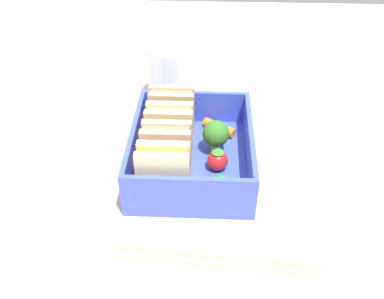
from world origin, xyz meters
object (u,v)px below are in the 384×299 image
(sandwich_left, at_px, (163,171))
(carrot_stick_far_left, at_px, (219,128))
(strawberry_left, at_px, (220,186))
(strawberry_far_left, at_px, (218,160))
(broccoli_floret, at_px, (216,134))
(drinking_glass, at_px, (168,74))
(sandwich_center_left, at_px, (167,148))
(chopstick_pair, at_px, (213,258))
(sandwich_center_right, at_px, (172,111))
(folded_napkin, at_px, (338,182))
(sandwich_center, at_px, (170,129))

(sandwich_left, bearing_deg, carrot_stick_far_left, -27.83)
(strawberry_left, bearing_deg, strawberry_far_left, 2.93)
(broccoli_floret, xyz_separation_m, drinking_glass, (0.14, 0.07, 0.00))
(sandwich_center_left, relative_size, strawberry_far_left, 2.00)
(chopstick_pair, bearing_deg, sandwich_center_left, 24.60)
(chopstick_pair, bearing_deg, strawberry_far_left, -1.72)
(strawberry_left, height_order, carrot_stick_far_left, strawberry_left)
(sandwich_center_left, relative_size, strawberry_left, 2.07)
(sandwich_left, height_order, strawberry_left, sandwich_left)
(sandwich_center_right, height_order, folded_napkin, sandwich_center_right)
(sandwich_center, bearing_deg, chopstick_pair, -160.91)
(sandwich_left, bearing_deg, broccoli_floret, -36.95)
(sandwich_center_left, bearing_deg, chopstick_pair, -155.40)
(sandwich_left, distance_m, drinking_glass, 0.22)
(sandwich_center_left, height_order, drinking_glass, drinking_glass)
(sandwich_center_left, distance_m, strawberry_far_left, 0.06)
(carrot_stick_far_left, bearing_deg, broccoli_floret, 172.97)
(sandwich_center_right, bearing_deg, sandwich_left, 180.00)
(strawberry_far_left, bearing_deg, folded_napkin, -93.05)
(sandwich_center_right, bearing_deg, strawberry_far_left, -141.76)
(sandwich_center_right, bearing_deg, broccoli_floret, -126.56)
(sandwich_left, height_order, drinking_glass, drinking_glass)
(strawberry_left, bearing_deg, drinking_glass, 19.18)
(broccoli_floret, relative_size, drinking_glass, 0.52)
(drinking_glass, relative_size, folded_napkin, 0.62)
(sandwich_center_left, bearing_deg, strawberry_far_left, -86.99)
(sandwich_center_right, bearing_deg, sandwich_center_left, 180.00)
(strawberry_left, bearing_deg, sandwich_center_right, 27.27)
(strawberry_far_left, relative_size, carrot_stick_far_left, 0.67)
(strawberry_left, distance_m, broccoli_floret, 0.08)
(sandwich_left, relative_size, folded_napkin, 0.45)
(strawberry_left, bearing_deg, carrot_stick_far_left, -0.18)
(sandwich_center, xyz_separation_m, chopstick_pair, (-0.17, -0.06, -0.04))
(drinking_glass, bearing_deg, sandwich_center, -174.19)
(strawberry_far_left, distance_m, folded_napkin, 0.15)
(drinking_glass, bearing_deg, strawberry_far_left, -157.04)
(broccoli_floret, xyz_separation_m, chopstick_pair, (-0.16, 0.00, -0.04))
(sandwich_center_left, height_order, strawberry_far_left, sandwich_center_left)
(strawberry_left, height_order, chopstick_pair, strawberry_left)
(sandwich_left, distance_m, chopstick_pair, 0.11)
(sandwich_center, xyz_separation_m, carrot_stick_far_left, (0.04, -0.06, -0.03))
(broccoli_floret, height_order, drinking_glass, drinking_glass)
(sandwich_center, bearing_deg, sandwich_left, 180.00)
(sandwich_center_left, height_order, chopstick_pair, sandwich_center_left)
(strawberry_left, bearing_deg, sandwich_left, 88.24)
(chopstick_pair, relative_size, folded_napkin, 1.47)
(strawberry_far_left, xyz_separation_m, chopstick_pair, (-0.13, 0.00, -0.02))
(sandwich_center_left, distance_m, chopstick_pair, 0.14)
(sandwich_center_left, height_order, broccoli_floret, sandwich_center_left)
(sandwich_center_left, xyz_separation_m, chopstick_pair, (-0.12, -0.06, -0.04))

